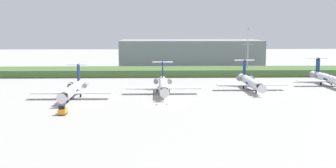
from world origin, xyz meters
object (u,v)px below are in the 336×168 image
at_px(baggage_tug, 63,110).
at_px(regional_jet_fourth, 251,82).
at_px(regional_jet_fifth, 328,78).
at_px(safety_cone_front_marker, 157,104).
at_px(regional_jet_third, 163,85).
at_px(regional_jet_second, 73,89).
at_px(antenna_mast, 248,55).
at_px(safety_cone_mid_marker, 167,104).

bearing_deg(baggage_tug, regional_jet_fourth, 36.58).
xyz_separation_m(regional_jet_fifth, safety_cone_front_marker, (-60.33, -36.51, -2.26)).
xyz_separation_m(regional_jet_fourth, regional_jet_fifth, (29.33, 8.70, 0.00)).
relative_size(regional_jet_third, regional_jet_fourth, 1.00).
height_order(regional_jet_second, antenna_mast, antenna_mast).
distance_m(baggage_tug, safety_cone_mid_marker, 27.51).
relative_size(regional_jet_fifth, baggage_tug, 9.69).
height_order(regional_jet_second, baggage_tug, regional_jet_second).
height_order(baggage_tug, safety_cone_front_marker, baggage_tug).
distance_m(regional_jet_third, safety_cone_front_marker, 20.90).
bearing_deg(regional_jet_second, baggage_tug, -85.40).
bearing_deg(antenna_mast, baggage_tug, -126.35).
distance_m(safety_cone_front_marker, safety_cone_mid_marker, 2.66).
xyz_separation_m(regional_jet_third, safety_cone_mid_marker, (0.45, -20.48, -2.26)).
distance_m(regional_jet_second, regional_jet_third, 27.66).
distance_m(regional_jet_third, regional_jet_fifth, 60.25).
bearing_deg(safety_cone_mid_marker, regional_jet_second, 156.06).
height_order(baggage_tug, safety_cone_mid_marker, baggage_tug).
bearing_deg(regional_jet_second, safety_cone_mid_marker, -23.94).
bearing_deg(baggage_tug, antenna_mast, 53.65).
bearing_deg(safety_cone_front_marker, regional_jet_second, 153.41).
height_order(regional_jet_third, safety_cone_front_marker, regional_jet_third).
xyz_separation_m(regional_jet_fourth, antenna_mast, (8.32, 44.11, 5.73)).
height_order(regional_jet_fifth, safety_cone_mid_marker, regional_jet_fifth).
distance_m(regional_jet_second, safety_cone_mid_marker, 29.34).
xyz_separation_m(regional_jet_fifth, baggage_tug, (-82.50, -48.15, -1.53)).
bearing_deg(safety_cone_mid_marker, baggage_tug, -154.53).
bearing_deg(antenna_mast, regional_jet_third, -125.91).
bearing_deg(regional_jet_third, antenna_mast, 54.09).
xyz_separation_m(regional_jet_second, regional_jet_fifth, (84.41, 24.46, 0.00)).
distance_m(antenna_mast, safety_cone_front_marker, 82.35).
xyz_separation_m(regional_jet_third, regional_jet_fifth, (58.13, 15.84, 0.00)).
relative_size(regional_jet_fifth, safety_cone_mid_marker, 56.36).
distance_m(regional_jet_fourth, baggage_tug, 66.23).
bearing_deg(safety_cone_front_marker, regional_jet_third, 83.91).
relative_size(baggage_tug, safety_cone_front_marker, 5.82).
relative_size(regional_jet_third, safety_cone_front_marker, 56.36).
bearing_deg(safety_cone_mid_marker, regional_jet_fourth, 44.27).
height_order(regional_jet_fourth, antenna_mast, antenna_mast).
distance_m(regional_jet_fourth, antenna_mast, 45.25).
bearing_deg(regional_jet_third, safety_cone_front_marker, -96.09).
height_order(regional_jet_third, regional_jet_fifth, same).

